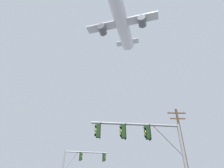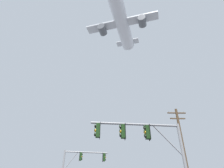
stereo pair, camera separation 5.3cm
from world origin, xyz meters
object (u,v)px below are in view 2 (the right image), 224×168
airplane (121,20)px  signal_pole_far (78,166)px  utility_pole (185,154)px  signal_pole_near (146,143)px

airplane → signal_pole_far: bearing=-117.4°
signal_pole_far → airplane: size_ratio=0.24×
utility_pole → signal_pole_far: bearing=163.3°
airplane → signal_pole_near: bearing=-93.2°
signal_pole_far → airplane: (7.28, 14.06, 43.26)m
utility_pole → airplane: size_ratio=0.38×
signal_pole_far → utility_pole: utility_pole is taller
signal_pole_near → airplane: size_ratio=0.22×
utility_pole → airplane: (-4.33, 17.54, 42.48)m
signal_pole_near → utility_pole: bearing=54.6°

